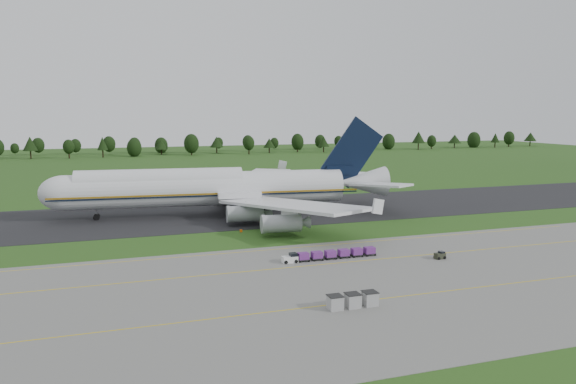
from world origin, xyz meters
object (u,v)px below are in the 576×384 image
object	(u,v)px
aircraft	(215,188)
uld_row	(353,300)
edge_markers	(261,230)
baggage_train	(329,254)
utility_cart	(440,256)

from	to	relation	value
aircraft	uld_row	bearing A→B (deg)	-86.96
uld_row	edge_markers	world-z (taller)	uld_row
baggage_train	edge_markers	xyz separation A→B (m)	(-4.49, 25.39, -0.57)
aircraft	edge_markers	bearing A→B (deg)	-75.41
utility_cart	aircraft	bearing A→B (deg)	118.06
aircraft	uld_row	world-z (taller)	aircraft
aircraft	edge_markers	distance (m)	22.11
aircraft	utility_cart	world-z (taller)	aircraft
aircraft	baggage_train	xyz separation A→B (m)	(9.82, -45.88, -5.80)
baggage_train	uld_row	bearing A→B (deg)	-105.39
aircraft	edge_markers	xyz separation A→B (m)	(5.33, -20.49, -6.38)
baggage_train	uld_row	world-z (taller)	uld_row
edge_markers	uld_row	bearing A→B (deg)	-92.04
baggage_train	edge_markers	size ratio (longest dim) A/B	1.86
aircraft	edge_markers	size ratio (longest dim) A/B	9.33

